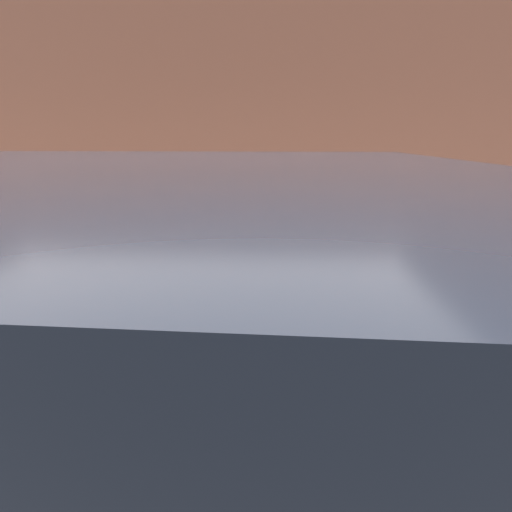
# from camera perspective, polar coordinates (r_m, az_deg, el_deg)

# --- Properties ---
(sidewalk) EXTENTS (24.00, 2.80, 0.15)m
(sidewalk) POSITION_cam_1_polar(r_m,az_deg,el_deg) (3.98, -3.97, -10.04)
(sidewalk) COLOR #ADAAA3
(sidewalk) RESTS_ON ground_plane
(building_facade) EXTENTS (24.00, 0.30, 5.66)m
(building_facade) POSITION_cam_1_polar(r_m,az_deg,el_deg) (5.68, -2.02, 26.34)
(building_facade) COLOR #935642
(building_facade) RESTS_ON ground_plane
(parking_meter) EXTENTS (0.22, 0.13, 1.56)m
(parking_meter) POSITION_cam_1_polar(r_m,az_deg,el_deg) (2.42, -0.00, 1.22)
(parking_meter) COLOR #2D2D30
(parking_meter) RESTS_ON sidewalk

